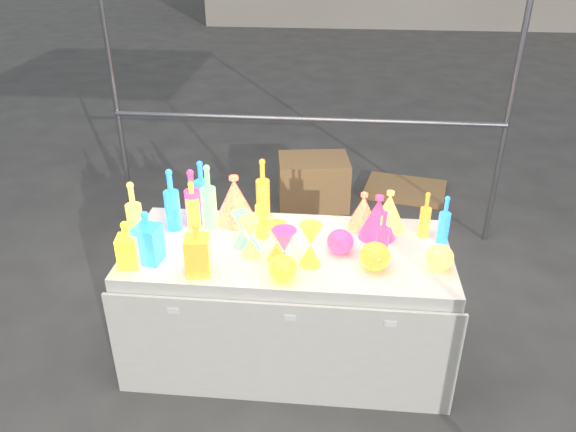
# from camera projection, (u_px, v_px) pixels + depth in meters

# --- Properties ---
(ground) EXTENTS (80.00, 80.00, 0.00)m
(ground) POSITION_uv_depth(u_px,v_px,m) (288.00, 350.00, 3.48)
(ground) COLOR #5B5854
(ground) RESTS_ON ground
(display_table) EXTENTS (1.84, 0.83, 0.75)m
(display_table) POSITION_uv_depth(u_px,v_px,m) (288.00, 303.00, 3.29)
(display_table) COLOR silver
(display_table) RESTS_ON ground
(cardboard_box_closed) EXTENTS (0.68, 0.54, 0.45)m
(cardboard_box_closed) POSITION_uv_depth(u_px,v_px,m) (313.00, 182.00, 5.12)
(cardboard_box_closed) COLOR #AD7E4E
(cardboard_box_closed) RESTS_ON ground
(cardboard_box_flat) EXTENTS (0.84, 0.68, 0.06)m
(cardboard_box_flat) POSITION_uv_depth(u_px,v_px,m) (405.00, 190.00, 5.43)
(cardboard_box_flat) COLOR #AD7E4E
(cardboard_box_flat) RESTS_ON ground
(bottle_0) EXTENTS (0.08, 0.08, 0.29)m
(bottle_0) POSITION_uv_depth(u_px,v_px,m) (193.00, 205.00, 3.26)
(bottle_0) COLOR #D64814
(bottle_0) RESTS_ON display_table
(bottle_1) EXTENTS (0.10, 0.10, 0.35)m
(bottle_1) POSITION_uv_depth(u_px,v_px,m) (202.00, 188.00, 3.39)
(bottle_1) COLOR #1A923E
(bottle_1) RESTS_ON display_table
(bottle_2) EXTENTS (0.11, 0.11, 0.38)m
(bottle_2) POSITION_uv_depth(u_px,v_px,m) (263.00, 188.00, 3.35)
(bottle_2) COLOR gold
(bottle_2) RESTS_ON display_table
(bottle_3) EXTENTS (0.11, 0.11, 0.36)m
(bottle_3) POSITION_uv_depth(u_px,v_px,m) (192.00, 198.00, 3.27)
(bottle_3) COLOR #1F41B7
(bottle_3) RESTS_ON display_table
(bottle_4) EXTENTS (0.11, 0.11, 0.38)m
(bottle_4) POSITION_uv_depth(u_px,v_px,m) (134.00, 213.00, 3.09)
(bottle_4) COLOR #137C68
(bottle_4) RESTS_ON display_table
(bottle_5) EXTENTS (0.11, 0.11, 0.40)m
(bottle_5) POSITION_uv_depth(u_px,v_px,m) (209.00, 197.00, 3.23)
(bottle_5) COLOR #B2239D
(bottle_5) RESTS_ON display_table
(bottle_6) EXTENTS (0.11, 0.11, 0.31)m
(bottle_6) POSITION_uv_depth(u_px,v_px,m) (262.00, 212.00, 3.16)
(bottle_6) COLOR #D64814
(bottle_6) RESTS_ON display_table
(bottle_7) EXTENTS (0.12, 0.12, 0.38)m
(bottle_7) POSITION_uv_depth(u_px,v_px,m) (172.00, 200.00, 3.22)
(bottle_7) COLOR #1A923E
(bottle_7) RESTS_ON display_table
(decanter_0) EXTENTS (0.12, 0.12, 0.26)m
(decanter_0) POSITION_uv_depth(u_px,v_px,m) (127.00, 244.00, 2.90)
(decanter_0) COLOR #D64814
(decanter_0) RESTS_ON display_table
(decanter_1) EXTENTS (0.14, 0.14, 0.29)m
(decanter_1) POSITION_uv_depth(u_px,v_px,m) (197.00, 248.00, 2.84)
(decanter_1) COLOR gold
(decanter_1) RESTS_ON display_table
(decanter_2) EXTENTS (0.15, 0.15, 0.30)m
(decanter_2) POSITION_uv_depth(u_px,v_px,m) (147.00, 237.00, 2.94)
(decanter_2) COLOR #1A923E
(decanter_2) RESTS_ON display_table
(hourglass_0) EXTENTS (0.11, 0.11, 0.22)m
(hourglass_0) POSITION_uv_depth(u_px,v_px,m) (277.00, 242.00, 2.97)
(hourglass_0) COLOR gold
(hourglass_0) RESTS_ON display_table
(hourglass_1) EXTENTS (0.16, 0.16, 0.25)m
(hourglass_1) POSITION_uv_depth(u_px,v_px,m) (284.00, 252.00, 2.85)
(hourglass_1) COLOR #1F41B7
(hourglass_1) RESTS_ON display_table
(hourglass_2) EXTENTS (0.12, 0.12, 0.22)m
(hourglass_2) POSITION_uv_depth(u_px,v_px,m) (250.00, 237.00, 3.00)
(hourglass_2) COLOR #137C68
(hourglass_2) RESTS_ON display_table
(hourglass_3) EXTENTS (0.12, 0.12, 0.21)m
(hourglass_3) POSITION_uv_depth(u_px,v_px,m) (242.00, 229.00, 3.09)
(hourglass_3) COLOR #B2239D
(hourglass_3) RESTS_ON display_table
(hourglass_4) EXTENTS (0.15, 0.15, 0.24)m
(hourglass_4) POSITION_uv_depth(u_px,v_px,m) (310.00, 245.00, 2.92)
(hourglass_4) COLOR #D64814
(hourglass_4) RESTS_ON display_table
(hourglass_5) EXTENTS (0.10, 0.10, 0.20)m
(hourglass_5) POSITION_uv_depth(u_px,v_px,m) (251.00, 235.00, 3.06)
(hourglass_5) COLOR #1A923E
(hourglass_5) RESTS_ON display_table
(globe_0) EXTENTS (0.15, 0.15, 0.12)m
(globe_0) POSITION_uv_depth(u_px,v_px,m) (283.00, 269.00, 2.83)
(globe_0) COLOR #D64814
(globe_0) RESTS_ON display_table
(globe_1) EXTENTS (0.18, 0.18, 0.12)m
(globe_1) POSITION_uv_depth(u_px,v_px,m) (439.00, 258.00, 2.92)
(globe_1) COLOR #137C68
(globe_1) RESTS_ON display_table
(globe_2) EXTENTS (0.20, 0.20, 0.13)m
(globe_2) POSITION_uv_depth(u_px,v_px,m) (375.00, 257.00, 2.91)
(globe_2) COLOR gold
(globe_2) RESTS_ON display_table
(globe_3) EXTENTS (0.18, 0.18, 0.12)m
(globe_3) POSITION_uv_depth(u_px,v_px,m) (340.00, 243.00, 3.05)
(globe_3) COLOR #1F41B7
(globe_3) RESTS_ON display_table
(lampshade_0) EXTENTS (0.29, 0.29, 0.29)m
(lampshade_0) POSITION_uv_depth(u_px,v_px,m) (235.00, 199.00, 3.33)
(lampshade_0) COLOR yellow
(lampshade_0) RESTS_ON display_table
(lampshade_1) EXTENTS (0.19, 0.19, 0.22)m
(lampshade_1) POSITION_uv_depth(u_px,v_px,m) (363.00, 211.00, 3.27)
(lampshade_1) COLOR yellow
(lampshade_1) RESTS_ON display_table
(lampshade_2) EXTENTS (0.27, 0.27, 0.26)m
(lampshade_2) POSITION_uv_depth(u_px,v_px,m) (378.00, 217.00, 3.17)
(lampshade_2) COLOR #1F41B7
(lampshade_2) RESTS_ON display_table
(lampshade_3) EXTENTS (0.26, 0.26, 0.24)m
(lampshade_3) POSITION_uv_depth(u_px,v_px,m) (389.00, 210.00, 3.26)
(lampshade_3) COLOR #137C68
(lampshade_3) RESTS_ON display_table
(bottle_8) EXTENTS (0.07, 0.07, 0.29)m
(bottle_8) POSITION_uv_depth(u_px,v_px,m) (444.00, 220.00, 3.11)
(bottle_8) COLOR #1A923E
(bottle_8) RESTS_ON display_table
(bottle_9) EXTENTS (0.08, 0.08, 0.28)m
(bottle_9) POSITION_uv_depth(u_px,v_px,m) (426.00, 214.00, 3.17)
(bottle_9) COLOR gold
(bottle_9) RESTS_ON display_table
(bottle_10) EXTENTS (0.08, 0.08, 0.29)m
(bottle_10) POSITION_uv_depth(u_px,v_px,m) (383.00, 235.00, 2.97)
(bottle_10) COLOR #1F41B7
(bottle_10) RESTS_ON display_table
(bottle_11) EXTENTS (0.07, 0.07, 0.25)m
(bottle_11) POSITION_uv_depth(u_px,v_px,m) (385.00, 223.00, 3.12)
(bottle_11) COLOR #137C68
(bottle_11) RESTS_ON display_table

